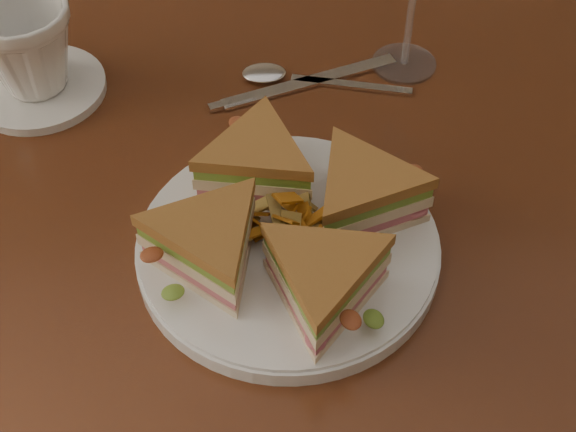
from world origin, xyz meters
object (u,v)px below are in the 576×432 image
(knife, at_px, (298,86))
(sandwich_wedges, at_px, (288,220))
(coffee_cup, at_px, (27,48))
(table, at_px, (257,279))
(plate, at_px, (288,248))
(spoon, at_px, (285,77))
(saucer, at_px, (39,88))

(knife, bearing_deg, sandwich_wedges, -115.62)
(coffee_cup, bearing_deg, sandwich_wedges, -20.59)
(table, xyz_separation_m, knife, (0.05, 0.18, 0.10))
(sandwich_wedges, height_order, coffee_cup, coffee_cup)
(table, height_order, knife, knife)
(table, bearing_deg, plate, -58.24)
(sandwich_wedges, height_order, spoon, sandwich_wedges)
(knife, bearing_deg, coffee_cup, 158.61)
(spoon, height_order, knife, spoon)
(knife, distance_m, coffee_cup, 0.28)
(plate, height_order, coffee_cup, coffee_cup)
(plate, distance_m, sandwich_wedges, 0.04)
(plate, xyz_separation_m, saucer, (-0.25, 0.23, -0.00))
(sandwich_wedges, bearing_deg, plate, 63.43)
(plate, bearing_deg, knife, 84.45)
(knife, distance_m, saucer, 0.27)
(plate, bearing_deg, coffee_cup, 137.29)
(spoon, xyz_separation_m, knife, (0.01, -0.01, -0.00))
(saucer, bearing_deg, sandwich_wedges, -42.71)
(table, bearing_deg, sandwich_wedges, -58.24)
(table, bearing_deg, saucer, 140.26)
(saucer, height_order, coffee_cup, coffee_cup)
(knife, bearing_deg, spoon, 114.85)
(plate, distance_m, spoon, 0.24)
(table, relative_size, plate, 4.53)
(knife, bearing_deg, saucer, 158.61)
(spoon, distance_m, coffee_cup, 0.27)
(coffee_cup, bearing_deg, spoon, 23.62)
(spoon, bearing_deg, coffee_cup, -165.41)
(table, distance_m, sandwich_wedges, 0.15)
(table, relative_size, coffee_cup, 11.75)
(saucer, bearing_deg, spoon, 1.51)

